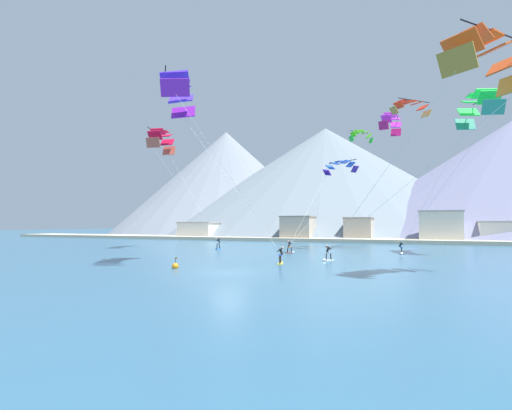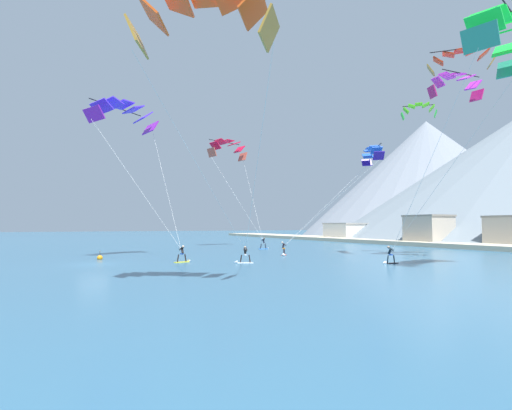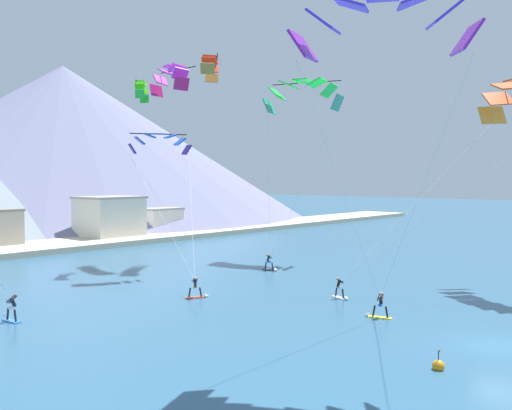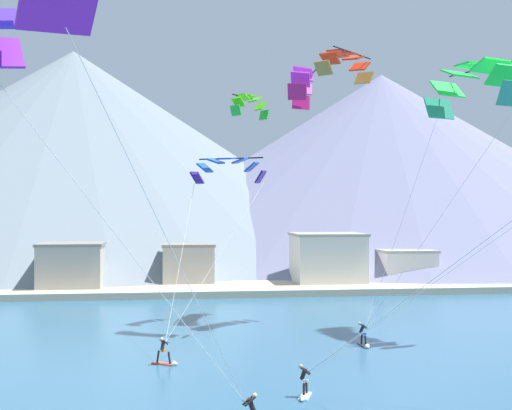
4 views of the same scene
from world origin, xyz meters
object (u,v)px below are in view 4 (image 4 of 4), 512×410
object	(u,v)px
parafoil_kite_distant_low_drift	(346,62)
parafoil_kite_distant_mid_solo	(249,104)
parafoil_kite_near_lead	(228,168)
parafoil_kite_far_left	(474,83)
parafoil_kite_mid_center	(14,1)
parafoil_kite_distant_high_outer	(302,83)
kitesurfer_near_lead	(167,357)
kitesurfer_far_left	(364,339)
kitesurfer_near_trail	(304,389)

from	to	relation	value
parafoil_kite_distant_low_drift	parafoil_kite_distant_mid_solo	size ratio (longest dim) A/B	1.61
parafoil_kite_near_lead	parafoil_kite_far_left	distance (m)	18.38
parafoil_kite_mid_center	parafoil_kite_distant_high_outer	xyz separation A→B (m)	(15.92, 32.85, 3.33)
parafoil_kite_distant_high_outer	parafoil_kite_distant_low_drift	size ratio (longest dim) A/B	1.13
kitesurfer_near_lead	parafoil_kite_distant_high_outer	size ratio (longest dim) A/B	0.26
parafoil_kite_distant_high_outer	parafoil_kite_distant_mid_solo	distance (m)	4.85
kitesurfer_far_left	parafoil_kite_near_lead	size ratio (longest dim) A/B	0.15
kitesurfer_near_lead	parafoil_kite_far_left	distance (m)	28.36
kitesurfer_far_left	parafoil_kite_distant_low_drift	distance (m)	21.77
parafoil_kite_mid_center	parafoil_kite_far_left	distance (m)	35.58
parafoil_kite_far_left	parafoil_kite_distant_mid_solo	world-z (taller)	parafoil_kite_far_left
parafoil_kite_near_lead	parafoil_kite_far_left	xyz separation A→B (m)	(17.14, -2.93, 5.96)
kitesurfer_near_lead	parafoil_kite_far_left	size ratio (longest dim) A/B	0.09
kitesurfer_near_lead	kitesurfer_far_left	world-z (taller)	kitesurfer_far_left
kitesurfer_far_left	parafoil_kite_distant_high_outer	size ratio (longest dim) A/B	0.28
kitesurfer_far_left	parafoil_kite_far_left	size ratio (longest dim) A/B	0.10
kitesurfer_near_trail	parafoil_kite_mid_center	world-z (taller)	parafoil_kite_mid_center
kitesurfer_near_lead	parafoil_kite_mid_center	bearing A→B (deg)	-106.05
parafoil_kite_mid_center	parafoil_kite_near_lead	bearing A→B (deg)	70.72
parafoil_kite_distant_high_outer	parafoil_kite_distant_low_drift	world-z (taller)	parafoil_kite_distant_low_drift
parafoil_kite_far_left	parafoil_kite_distant_low_drift	xyz separation A→B (m)	(-7.71, 6.13, 2.49)
parafoil_kite_distant_low_drift	parafoil_kite_mid_center	bearing A→B (deg)	-122.15
kitesurfer_far_left	parafoil_kite_distant_mid_solo	size ratio (longest dim) A/B	0.50
kitesurfer_far_left	kitesurfer_near_lead	bearing A→B (deg)	-164.02
parafoil_kite_near_lead	kitesurfer_near_trail	bearing A→B (deg)	-83.19
kitesurfer_near_lead	parafoil_kite_distant_low_drift	distance (m)	27.23
kitesurfer_near_lead	parafoil_kite_distant_mid_solo	size ratio (longest dim) A/B	0.48
kitesurfer_far_left	parafoil_kite_distant_high_outer	distance (m)	22.20
kitesurfer_near_lead	parafoil_kite_distant_high_outer	bearing A→B (deg)	54.89
kitesurfer_near_trail	parafoil_kite_distant_low_drift	distance (m)	29.54
kitesurfer_near_trail	parafoil_kite_distant_high_outer	xyz separation A→B (m)	(4.52, 23.62, 18.66)
kitesurfer_near_trail	kitesurfer_far_left	size ratio (longest dim) A/B	1.01
kitesurfer_near_lead	kitesurfer_far_left	bearing A→B (deg)	15.98
parafoil_kite_mid_center	parafoil_kite_far_left	xyz separation A→B (m)	(26.46, 23.71, 2.03)
parafoil_kite_near_lead	parafoil_kite_distant_low_drift	bearing A→B (deg)	18.72
kitesurfer_far_left	parafoil_kite_mid_center	size ratio (longest dim) A/B	0.11
kitesurfer_near_trail	parafoil_kite_mid_center	size ratio (longest dim) A/B	0.11
kitesurfer_near_lead	parafoil_kite_distant_mid_solo	bearing A→B (deg)	66.10
parafoil_kite_near_lead	parafoil_kite_distant_mid_solo	bearing A→B (deg)	67.91
kitesurfer_far_left	parafoil_kite_distant_low_drift	bearing A→B (deg)	83.12
parafoil_kite_mid_center	parafoil_kite_distant_mid_solo	distance (m)	34.07
parafoil_kite_distant_mid_solo	kitesurfer_near_trail	bearing A→B (deg)	-90.28
parafoil_kite_near_lead	parafoil_kite_mid_center	world-z (taller)	parafoil_kite_mid_center
parafoil_kite_near_lead	parafoil_kite_far_left	bearing A→B (deg)	-9.70
parafoil_kite_mid_center	parafoil_kite_distant_low_drift	bearing A→B (deg)	57.85
parafoil_kite_far_left	kitesurfer_far_left	bearing A→B (deg)	-162.29
parafoil_kite_mid_center	parafoil_kite_far_left	bearing A→B (deg)	41.86
kitesurfer_near_trail	parafoil_kite_distant_low_drift	size ratio (longest dim) A/B	0.32
parafoil_kite_mid_center	kitesurfer_near_trail	bearing A→B (deg)	39.00
kitesurfer_far_left	parafoil_kite_distant_mid_solo	world-z (taller)	parafoil_kite_distant_mid_solo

